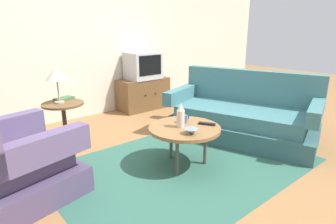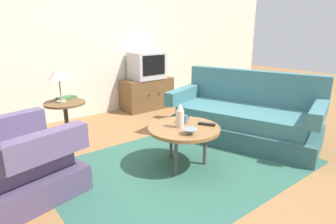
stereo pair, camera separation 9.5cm
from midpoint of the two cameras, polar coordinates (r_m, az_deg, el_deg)
name	(u,v)px [view 1 (the left image)]	position (r m, az deg, el deg)	size (l,w,h in m)	color
ground_plane	(177,168)	(3.07, 0.91, -11.20)	(16.00, 16.00, 0.00)	olive
back_wall	(73,33)	(4.81, -19.02, 14.75)	(9.00, 0.12, 2.70)	beige
area_rug	(184,165)	(3.13, 2.34, -10.64)	(2.67, 1.89, 0.00)	#2D5B4C
armchair	(14,165)	(2.79, -29.44, -9.23)	(1.01, 1.02, 0.94)	#4B3E5C
couch	(242,117)	(3.92, 13.93, -1.01)	(1.46, 2.07, 0.87)	#325C60
coffee_table	(185,130)	(2.97, 2.43, -3.61)	(0.75, 0.75, 0.44)	olive
side_table	(64,116)	(3.61, -20.84, -0.82)	(0.48, 0.48, 0.58)	brown
tv_stand	(144,94)	(5.18, -5.46, 3.65)	(0.92, 0.45, 0.56)	brown
television	(143,66)	(5.09, -5.57, 9.25)	(0.57, 0.44, 0.47)	#B7B7BC
table_lamp	(56,74)	(3.51, -22.23, 6.98)	(0.25, 0.25, 0.42)	#9E937A
vase	(181,116)	(2.91, 1.62, -0.74)	(0.08, 0.08, 0.26)	beige
mug	(184,119)	(3.07, 2.27, -1.38)	(0.12, 0.08, 0.09)	#335184
bowl	(191,131)	(2.76, 3.70, -3.88)	(0.14, 0.14, 0.05)	slate
tv_remote_dark	(207,124)	(3.03, 6.92, -2.38)	(0.13, 0.18, 0.02)	black
book	(64,98)	(3.73, -20.86, 2.55)	(0.26, 0.20, 0.03)	#3D663D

